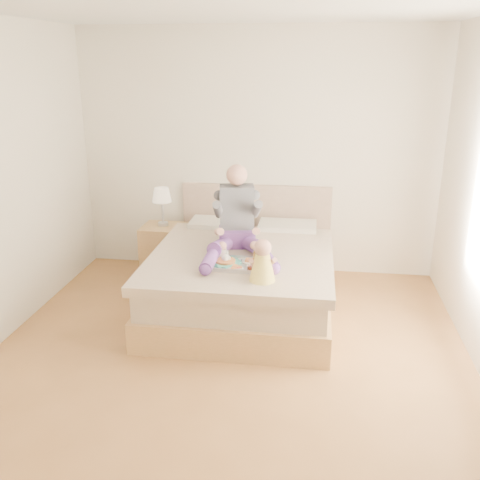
# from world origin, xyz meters

# --- Properties ---
(room) EXTENTS (4.02, 4.22, 2.71)m
(room) POSITION_xyz_m (0.08, 0.01, 1.51)
(room) COLOR brown
(room) RESTS_ON ground
(bed) EXTENTS (1.70, 2.18, 1.00)m
(bed) POSITION_xyz_m (0.00, 1.08, 0.32)
(bed) COLOR #9F7A4A
(bed) RESTS_ON ground
(nightstand) EXTENTS (0.49, 0.44, 0.58)m
(nightstand) POSITION_xyz_m (-1.00, 1.72, 0.29)
(nightstand) COLOR #9F7A4A
(nightstand) RESTS_ON ground
(lamp) EXTENTS (0.21, 0.21, 0.43)m
(lamp) POSITION_xyz_m (-1.01, 1.74, 0.91)
(lamp) COLOR silver
(lamp) RESTS_ON nightstand
(adult) EXTENTS (0.70, 1.04, 0.82)m
(adult) POSITION_xyz_m (-0.06, 1.00, 0.85)
(adult) COLOR #59327E
(adult) RESTS_ON bed
(tray) EXTENTS (0.47, 0.37, 0.13)m
(tray) POSITION_xyz_m (-0.01, 0.58, 0.64)
(tray) COLOR silver
(tray) RESTS_ON bed
(baby) EXTENTS (0.23, 0.33, 0.36)m
(baby) POSITION_xyz_m (0.25, 0.28, 0.76)
(baby) COLOR #FFE250
(baby) RESTS_ON bed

